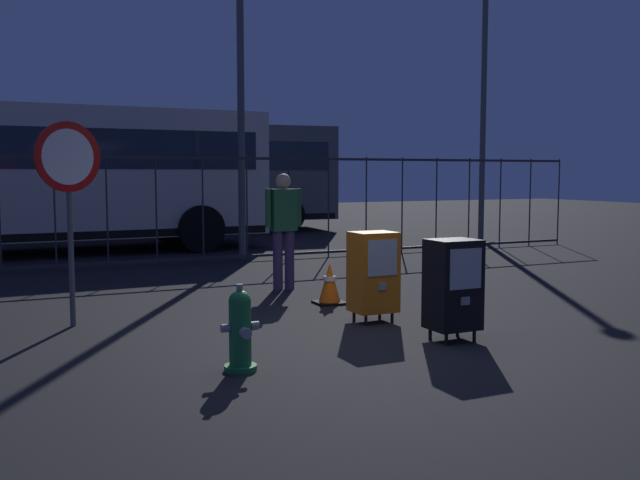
% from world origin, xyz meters
% --- Properties ---
extents(ground_plane, '(60.00, 60.00, 0.00)m').
position_xyz_m(ground_plane, '(0.00, 0.00, 0.00)').
color(ground_plane, black).
extents(fire_hydrant, '(0.33, 0.32, 0.75)m').
position_xyz_m(fire_hydrant, '(-1.31, -0.63, 0.35)').
color(fire_hydrant, '#1E7238').
rests_on(fire_hydrant, ground_plane).
extents(newspaper_box_primary, '(0.48, 0.42, 1.02)m').
position_xyz_m(newspaper_box_primary, '(0.98, -0.47, 0.57)').
color(newspaper_box_primary, black).
rests_on(newspaper_box_primary, ground_plane).
extents(newspaper_box_secondary, '(0.48, 0.42, 1.02)m').
position_xyz_m(newspaper_box_secondary, '(0.71, 0.66, 0.57)').
color(newspaper_box_secondary, black).
rests_on(newspaper_box_secondary, ground_plane).
extents(stop_sign, '(0.71, 0.31, 2.23)m').
position_xyz_m(stop_sign, '(-2.39, 1.85, 1.60)').
color(stop_sign, '#4C4F54').
rests_on(stop_sign, ground_plane).
extents(pedestrian, '(0.55, 0.22, 1.67)m').
position_xyz_m(pedestrian, '(0.65, 3.19, 0.95)').
color(pedestrian, '#382D51').
rests_on(pedestrian, ground_plane).
extents(traffic_cone, '(0.36, 0.36, 0.53)m').
position_xyz_m(traffic_cone, '(0.75, 1.88, 0.26)').
color(traffic_cone, black).
rests_on(traffic_cone, ground_plane).
extents(fence_barrier, '(18.03, 0.04, 2.00)m').
position_xyz_m(fence_barrier, '(0.00, 6.55, 1.02)').
color(fence_barrier, '#2D2D33').
rests_on(fence_barrier, ground_plane).
extents(bus_near, '(10.58, 3.05, 3.00)m').
position_xyz_m(bus_near, '(-2.80, 9.55, 1.71)').
color(bus_near, beige).
rests_on(bus_near, ground_plane).
extents(bus_far, '(10.65, 3.35, 3.00)m').
position_xyz_m(bus_far, '(0.88, 13.77, 1.71)').
color(bus_far, '#4C5156').
rests_on(bus_far, ground_plane).
extents(street_light_near_left, '(0.32, 0.32, 6.65)m').
position_xyz_m(street_light_near_left, '(8.00, 8.14, 3.88)').
color(street_light_near_left, '#4C4F54').
rests_on(street_light_near_left, ground_plane).
extents(street_light_far_right, '(0.32, 0.32, 6.75)m').
position_xyz_m(street_light_far_right, '(1.33, 6.97, 3.93)').
color(street_light_far_right, '#4C4F54').
rests_on(street_light_far_right, ground_plane).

